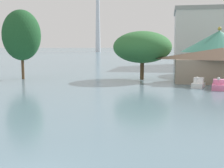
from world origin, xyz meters
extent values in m
cube|color=white|center=(9.57, 30.25, 0.32)|extent=(2.00, 2.54, 0.64)
cube|color=white|center=(9.65, 30.52, 0.98)|extent=(1.44, 1.31, 0.69)
cylinder|color=white|center=(9.31, 29.40, 0.91)|extent=(0.14, 0.14, 0.55)
sphere|color=white|center=(9.31, 29.40, 1.36)|extent=(0.35, 0.35, 0.35)
cube|color=pink|center=(11.87, 28.71, 0.36)|extent=(1.92, 2.53, 0.72)
cube|color=pink|center=(11.92, 28.99, 1.01)|extent=(1.47, 1.24, 0.59)
cylinder|color=pink|center=(11.71, 27.80, 1.02)|extent=(0.14, 0.14, 0.60)
sphere|color=white|center=(11.71, 27.80, 1.50)|extent=(0.37, 0.37, 0.37)
cube|color=gray|center=(13.44, 36.05, 1.76)|extent=(13.53, 5.66, 3.51)
pyramid|color=brown|center=(13.44, 36.05, 4.37)|extent=(14.61, 6.51, 1.72)
cylinder|color=brown|center=(14.76, 48.01, 2.19)|extent=(9.80, 9.80, 4.38)
cone|color=#387F6B|center=(14.76, 48.01, 6.34)|extent=(13.95, 13.95, 3.92)
sphere|color=#B7993D|center=(14.76, 48.01, 8.65)|extent=(0.70, 0.70, 0.70)
cylinder|color=brown|center=(-18.11, 35.41, 1.56)|extent=(0.46, 0.46, 3.12)
ellipsoid|color=#1E5128|center=(-18.11, 35.41, 7.23)|extent=(6.21, 6.21, 8.23)
cylinder|color=brown|center=(1.40, 38.56, 1.36)|extent=(0.63, 0.63, 2.71)
ellipsoid|color=#337038|center=(1.40, 38.56, 5.30)|extent=(9.52, 9.52, 5.17)
camera|label=1|loc=(5.56, -9.79, 5.45)|focal=47.28mm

